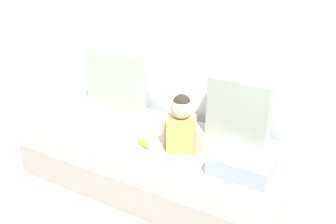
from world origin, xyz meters
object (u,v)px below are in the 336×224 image
object	(u,v)px
banana	(144,143)
folded_blanket	(242,164)
couch	(153,160)
throw_pillow_left	(115,79)
toddler	(181,123)
throw_pillow_right	(239,109)

from	to	relation	value
banana	folded_blanket	size ratio (longest dim) A/B	0.42
couch	folded_blanket	world-z (taller)	folded_blanket
throw_pillow_left	folded_blanket	bearing A→B (deg)	-17.97
couch	throw_pillow_left	world-z (taller)	throw_pillow_left
toddler	banana	world-z (taller)	toddler
toddler	folded_blanket	world-z (taller)	toddler
throw_pillow_left	throw_pillow_right	world-z (taller)	throw_pillow_left
throw_pillow_right	toddler	world-z (taller)	throw_pillow_right
throw_pillow_right	toddler	distance (m)	0.47
couch	banana	size ratio (longest dim) A/B	12.08
folded_blanket	throw_pillow_right	bearing A→B (deg)	113.15
toddler	banana	bearing A→B (deg)	-164.08
toddler	throw_pillow_left	bearing A→B (deg)	155.92
toddler	throw_pillow_right	bearing A→B (deg)	52.29
throw_pillow_left	throw_pillow_right	bearing A→B (deg)	0.00
throw_pillow_left	throw_pillow_right	distance (m)	1.13
toddler	folded_blanket	xyz separation A→B (m)	(0.47, -0.05, -0.16)
throw_pillow_left	throw_pillow_right	size ratio (longest dim) A/B	1.09
throw_pillow_left	toddler	size ratio (longest dim) A/B	1.19
throw_pillow_left	banana	xyz separation A→B (m)	(0.57, -0.45, -0.24)
throw_pillow_left	folded_blanket	distance (m)	1.39
couch	throw_pillow_left	xyz separation A→B (m)	(-0.56, 0.32, 0.47)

